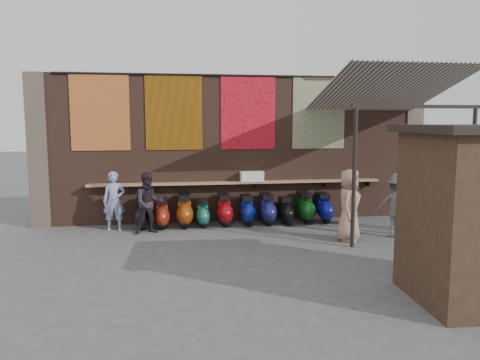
{
  "coord_description": "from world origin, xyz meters",
  "views": [
    {
      "loc": [
        -1.91,
        -10.16,
        2.77
      ],
      "look_at": [
        -0.13,
        1.2,
        1.31
      ],
      "focal_mm": 35.0,
      "sensor_mm": 36.0,
      "label": 1
    }
  ],
  "objects_px": {
    "scooter_stool_1": "(162,213)",
    "scooter_stool_4": "(224,210)",
    "shopper_grey": "(397,206)",
    "diner_right": "(149,203)",
    "scooter_stool_9": "(323,208)",
    "diner_left": "(114,201)",
    "shopper_navy": "(411,195)",
    "scooter_stool_0": "(142,213)",
    "scooter_stool_5": "(247,210)",
    "shopper_tan": "(349,205)",
    "scooter_stool_8": "(305,207)",
    "scooter_stool_2": "(184,211)",
    "scooter_stool_6": "(267,209)",
    "scooter_stool_3": "(203,213)",
    "shelf_box": "(252,176)",
    "scooter_stool_7": "(285,211)"
  },
  "relations": [
    {
      "from": "scooter_stool_5",
      "to": "shopper_tan",
      "type": "bearing_deg",
      "value": -45.51
    },
    {
      "from": "shelf_box",
      "to": "diner_left",
      "type": "xyz_separation_m",
      "value": [
        -3.63,
        -0.46,
        -0.51
      ]
    },
    {
      "from": "scooter_stool_0",
      "to": "diner_left",
      "type": "distance_m",
      "value": 0.77
    },
    {
      "from": "scooter_stool_1",
      "to": "diner_left",
      "type": "height_order",
      "value": "diner_left"
    },
    {
      "from": "scooter_stool_2",
      "to": "diner_right",
      "type": "bearing_deg",
      "value": -145.21
    },
    {
      "from": "shopper_navy",
      "to": "shopper_grey",
      "type": "bearing_deg",
      "value": -0.56
    },
    {
      "from": "scooter_stool_0",
      "to": "scooter_stool_8",
      "type": "bearing_deg",
      "value": 0.09
    },
    {
      "from": "shelf_box",
      "to": "shopper_tan",
      "type": "bearing_deg",
      "value": -51.93
    },
    {
      "from": "scooter_stool_9",
      "to": "diner_right",
      "type": "height_order",
      "value": "diner_right"
    },
    {
      "from": "scooter_stool_1",
      "to": "scooter_stool_4",
      "type": "distance_m",
      "value": 1.64
    },
    {
      "from": "scooter_stool_6",
      "to": "scooter_stool_0",
      "type": "bearing_deg",
      "value": 179.77
    },
    {
      "from": "scooter_stool_9",
      "to": "diner_left",
      "type": "relative_size",
      "value": 0.55
    },
    {
      "from": "scooter_stool_2",
      "to": "scooter_stool_6",
      "type": "bearing_deg",
      "value": -0.67
    },
    {
      "from": "scooter_stool_2",
      "to": "scooter_stool_8",
      "type": "distance_m",
      "value": 3.28
    },
    {
      "from": "scooter_stool_7",
      "to": "shopper_navy",
      "type": "bearing_deg",
      "value": -23.93
    },
    {
      "from": "scooter_stool_2",
      "to": "scooter_stool_4",
      "type": "relative_size",
      "value": 1.03
    },
    {
      "from": "scooter_stool_3",
      "to": "diner_left",
      "type": "distance_m",
      "value": 2.29
    },
    {
      "from": "shopper_navy",
      "to": "shopper_tan",
      "type": "relative_size",
      "value": 1.09
    },
    {
      "from": "shopper_grey",
      "to": "diner_right",
      "type": "bearing_deg",
      "value": 20.65
    },
    {
      "from": "shopper_navy",
      "to": "shopper_grey",
      "type": "relative_size",
      "value": 1.18
    },
    {
      "from": "scooter_stool_4",
      "to": "scooter_stool_5",
      "type": "height_order",
      "value": "scooter_stool_4"
    },
    {
      "from": "scooter_stool_2",
      "to": "shopper_tan",
      "type": "bearing_deg",
      "value": -29.32
    },
    {
      "from": "shopper_navy",
      "to": "scooter_stool_6",
      "type": "bearing_deg",
      "value": -62.03
    },
    {
      "from": "scooter_stool_0",
      "to": "diner_left",
      "type": "relative_size",
      "value": 0.55
    },
    {
      "from": "scooter_stool_4",
      "to": "shopper_navy",
      "type": "height_order",
      "value": "shopper_navy"
    },
    {
      "from": "diner_left",
      "to": "shopper_navy",
      "type": "bearing_deg",
      "value": -8.04
    },
    {
      "from": "scooter_stool_9",
      "to": "diner_right",
      "type": "relative_size",
      "value": 0.55
    },
    {
      "from": "scooter_stool_9",
      "to": "scooter_stool_4",
      "type": "bearing_deg",
      "value": 179.52
    },
    {
      "from": "shopper_navy",
      "to": "shopper_grey",
      "type": "xyz_separation_m",
      "value": [
        -0.67,
        -0.57,
        -0.14
      ]
    },
    {
      "from": "scooter_stool_2",
      "to": "scooter_stool_5",
      "type": "xyz_separation_m",
      "value": [
        1.66,
        -0.0,
        -0.03
      ]
    },
    {
      "from": "scooter_stool_9",
      "to": "shopper_navy",
      "type": "height_order",
      "value": "shopper_navy"
    },
    {
      "from": "scooter_stool_3",
      "to": "shopper_grey",
      "type": "height_order",
      "value": "shopper_grey"
    },
    {
      "from": "diner_left",
      "to": "diner_right",
      "type": "distance_m",
      "value": 0.99
    },
    {
      "from": "scooter_stool_5",
      "to": "shopper_tan",
      "type": "height_order",
      "value": "shopper_tan"
    },
    {
      "from": "shopper_navy",
      "to": "shopper_tan",
      "type": "distance_m",
      "value": 2.07
    },
    {
      "from": "scooter_stool_1",
      "to": "shopper_grey",
      "type": "bearing_deg",
      "value": -18.77
    },
    {
      "from": "scooter_stool_6",
      "to": "shopper_grey",
      "type": "relative_size",
      "value": 0.56
    },
    {
      "from": "scooter_stool_2",
      "to": "scooter_stool_7",
      "type": "distance_m",
      "value": 2.72
    },
    {
      "from": "scooter_stool_0",
      "to": "diner_left",
      "type": "bearing_deg",
      "value": -166.52
    },
    {
      "from": "scooter_stool_0",
      "to": "scooter_stool_5",
      "type": "height_order",
      "value": "scooter_stool_0"
    },
    {
      "from": "scooter_stool_7",
      "to": "diner_right",
      "type": "height_order",
      "value": "diner_right"
    },
    {
      "from": "scooter_stool_1",
      "to": "scooter_stool_2",
      "type": "xyz_separation_m",
      "value": [
        0.58,
        0.04,
        0.05
      ]
    },
    {
      "from": "diner_right",
      "to": "shopper_navy",
      "type": "relative_size",
      "value": 0.83
    },
    {
      "from": "diner_left",
      "to": "shopper_navy",
      "type": "xyz_separation_m",
      "value": [
        7.42,
        -1.18,
        0.15
      ]
    },
    {
      "from": "scooter_stool_5",
      "to": "scooter_stool_9",
      "type": "bearing_deg",
      "value": 0.21
    },
    {
      "from": "shopper_tan",
      "to": "scooter_stool_6",
      "type": "bearing_deg",
      "value": 69.3
    },
    {
      "from": "scooter_stool_4",
      "to": "shopper_grey",
      "type": "distance_m",
      "value": 4.39
    },
    {
      "from": "scooter_stool_1",
      "to": "shopper_tan",
      "type": "xyz_separation_m",
      "value": [
        4.29,
        -2.05,
        0.46
      ]
    },
    {
      "from": "scooter_stool_2",
      "to": "diner_right",
      "type": "distance_m",
      "value": 1.13
    },
    {
      "from": "shelf_box",
      "to": "scooter_stool_2",
      "type": "bearing_deg",
      "value": -171.3
    }
  ]
}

